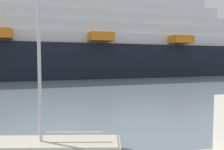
{
  "coord_description": "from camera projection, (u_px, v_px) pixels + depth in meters",
  "views": [
    {
      "loc": [
        -7.36,
        -3.06,
        3.58
      ],
      "look_at": [
        0.0,
        17.8,
        2.12
      ],
      "focal_mm": 35.59,
      "sensor_mm": 36.0,
      "label": 1
    }
  ],
  "objects": [
    {
      "name": "sailboat_3",
      "position": [
        52.0,
        143.0,
        8.38
      ],
      "size": [
        5.36,
        3.01,
        10.0
      ],
      "rotation": [
        0.0,
        0.0,
        2.82
      ],
      "color": "#BCB29E",
      "rests_on": "ground_plane"
    },
    {
      "name": "cruise_ship",
      "position": [
        4.0,
        39.0,
        44.44
      ],
      "size": [
        124.74,
        21.63,
        24.26
      ],
      "rotation": [
        0.0,
        0.0,
        -0.02
      ],
      "color": "black",
      "rests_on": "ground_plane"
    }
  ]
}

